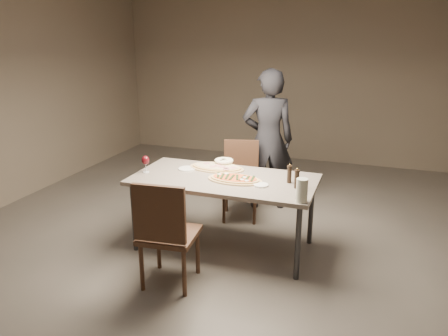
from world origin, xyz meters
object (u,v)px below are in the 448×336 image
(ham_pizza, at_px, (217,167))
(zucchini_pizza, at_px, (235,179))
(carafe, at_px, (302,190))
(chair_near, at_px, (165,229))
(diner, at_px, (268,140))
(bread_basket, at_px, (224,162))
(dining_table, at_px, (224,183))
(pepper_mill_left, at_px, (289,174))
(chair_far, at_px, (241,175))

(ham_pizza, bearing_deg, zucchini_pizza, -41.82)
(carafe, bearing_deg, chair_near, -154.71)
(ham_pizza, height_order, carafe, carafe)
(zucchini_pizza, distance_m, diner, 1.26)
(ham_pizza, bearing_deg, bread_basket, 77.73)
(ham_pizza, bearing_deg, carafe, -28.90)
(dining_table, xyz_separation_m, zucchini_pizza, (0.13, -0.05, 0.07))
(chair_near, relative_size, diner, 0.57)
(bread_basket, bearing_deg, ham_pizza, -105.58)
(ham_pizza, distance_m, pepper_mill_left, 0.83)
(pepper_mill_left, distance_m, chair_near, 1.30)
(dining_table, relative_size, carafe, 8.77)
(dining_table, height_order, pepper_mill_left, pepper_mill_left)
(bread_basket, xyz_separation_m, diner, (0.27, 0.83, 0.07))
(chair_near, bearing_deg, dining_table, 70.59)
(ham_pizza, xyz_separation_m, carafe, (1.00, -0.63, 0.09))
(pepper_mill_left, xyz_separation_m, diner, (-0.50, 1.14, 0.02))
(zucchini_pizza, height_order, bread_basket, bread_basket)
(carafe, bearing_deg, dining_table, 155.40)
(pepper_mill_left, xyz_separation_m, chair_near, (-0.84, -0.94, -0.29))
(chair_near, bearing_deg, zucchini_pizza, 61.73)
(carafe, xyz_separation_m, diner, (-0.69, 1.59, 0.01))
(carafe, bearing_deg, chair_far, 127.07)
(dining_table, relative_size, zucchini_pizza, 3.32)
(pepper_mill_left, distance_m, chair_far, 1.10)
(zucchini_pizza, height_order, pepper_mill_left, pepper_mill_left)
(ham_pizza, xyz_separation_m, bread_basket, (0.04, 0.13, 0.03))
(dining_table, bearing_deg, zucchini_pizza, -21.26)
(zucchini_pizza, xyz_separation_m, chair_near, (-0.34, -0.82, -0.22))
(dining_table, distance_m, pepper_mill_left, 0.65)
(dining_table, bearing_deg, carafe, -24.60)
(diner, bearing_deg, chair_near, 60.11)
(ham_pizza, distance_m, bread_basket, 0.14)
(ham_pizza, height_order, chair_near, chair_near)
(zucchini_pizza, distance_m, carafe, 0.78)
(diner, bearing_deg, chair_far, 38.61)
(bread_basket, bearing_deg, dining_table, -70.40)
(diner, bearing_deg, ham_pizza, 51.84)
(dining_table, bearing_deg, diner, 83.50)
(pepper_mill_left, relative_size, chair_near, 0.19)
(chair_far, bearing_deg, bread_basket, 69.83)
(diner, bearing_deg, bread_basket, 51.51)
(zucchini_pizza, height_order, chair_near, chair_near)
(dining_table, relative_size, chair_near, 1.84)
(dining_table, xyz_separation_m, bread_basket, (-0.13, 0.38, 0.10))
(chair_near, distance_m, chair_far, 1.71)
(ham_pizza, height_order, pepper_mill_left, pepper_mill_left)
(bread_basket, distance_m, diner, 0.88)
(pepper_mill_left, relative_size, chair_far, 0.21)
(chair_far, bearing_deg, pepper_mill_left, 118.94)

